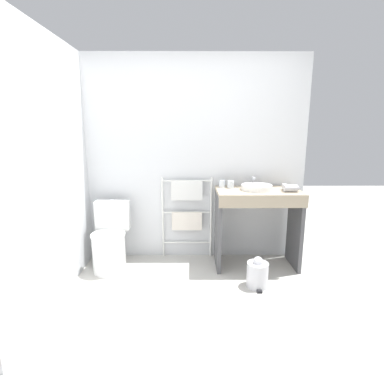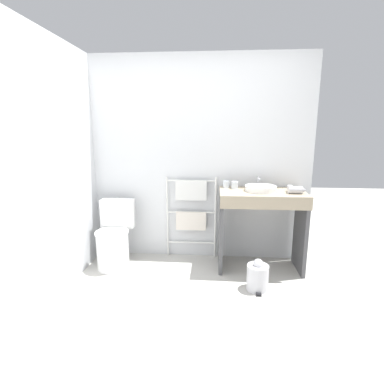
{
  "view_description": "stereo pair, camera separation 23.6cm",
  "coord_description": "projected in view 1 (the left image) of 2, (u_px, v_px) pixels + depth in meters",
  "views": [
    {
      "loc": [
        -0.01,
        -2.01,
        1.58
      ],
      "look_at": [
        0.01,
        0.83,
        0.96
      ],
      "focal_mm": 28.0,
      "sensor_mm": 36.0,
      "label": 1
    },
    {
      "loc": [
        0.23,
        -2.0,
        1.58
      ],
      "look_at": [
        0.01,
        0.83,
        0.96
      ],
      "focal_mm": 28.0,
      "sensor_mm": 36.0,
      "label": 2
    }
  ],
  "objects": [
    {
      "name": "faucet",
      "position": [
        253.0,
        180.0,
        3.48
      ],
      "size": [
        0.02,
        0.1,
        0.12
      ],
      "color": "silver",
      "rests_on": "vanity_counter"
    },
    {
      "name": "ground_plane",
      "position": [
        192.0,
        336.0,
        2.3
      ],
      "size": [
        12.0,
        12.0,
        0.0
      ],
      "primitive_type": "plane",
      "color": "#B2AFA8"
    },
    {
      "name": "toilet",
      "position": [
        110.0,
        242.0,
        3.35
      ],
      "size": [
        0.38,
        0.5,
        0.76
      ],
      "color": "white",
      "rests_on": "ground_plane"
    },
    {
      "name": "bath_mat",
      "position": [
        103.0,
        299.0,
        2.78
      ],
      "size": [
        0.56,
        0.36,
        0.01
      ],
      "primitive_type": "cube",
      "color": "silver",
      "rests_on": "ground_plane"
    },
    {
      "name": "wall_side",
      "position": [
        53.0,
        169.0,
        2.77
      ],
      "size": [
        0.12,
        2.22,
        2.39
      ],
      "primitive_type": "cube",
      "color": "silver",
      "rests_on": "ground_plane"
    },
    {
      "name": "vanity_counter",
      "position": [
        257.0,
        216.0,
        3.35
      ],
      "size": [
        0.92,
        0.53,
        0.9
      ],
      "color": "gray",
      "rests_on": "ground_plane"
    },
    {
      "name": "hair_dryer",
      "position": [
        291.0,
        188.0,
        3.22
      ],
      "size": [
        0.19,
        0.18,
        0.08
      ],
      "color": "#B7B7BC",
      "rests_on": "vanity_counter"
    },
    {
      "name": "sink_basin",
      "position": [
        257.0,
        187.0,
        3.31
      ],
      "size": [
        0.34,
        0.34,
        0.06
      ],
      "color": "white",
      "rests_on": "vanity_counter"
    },
    {
      "name": "cup_near_edge",
      "position": [
        231.0,
        184.0,
        3.4
      ],
      "size": [
        0.07,
        0.07,
        0.08
      ],
      "color": "silver",
      "rests_on": "vanity_counter"
    },
    {
      "name": "cup_near_wall",
      "position": [
        222.0,
        184.0,
        3.45
      ],
      "size": [
        0.07,
        0.07,
        0.08
      ],
      "color": "silver",
      "rests_on": "vanity_counter"
    },
    {
      "name": "towel_radiator",
      "position": [
        187.0,
        208.0,
        3.58
      ],
      "size": [
        0.61,
        0.06,
        0.99
      ],
      "color": "white",
      "rests_on": "ground_plane"
    },
    {
      "name": "wall_back",
      "position": [
        191.0,
        160.0,
        3.57
      ],
      "size": [
        2.69,
        0.12,
        2.39
      ],
      "primitive_type": "cube",
      "color": "silver",
      "rests_on": "ground_plane"
    },
    {
      "name": "trash_bin",
      "position": [
        257.0,
        274.0,
        3.0
      ],
      "size": [
        0.21,
        0.25,
        0.32
      ],
      "color": "silver",
      "rests_on": "ground_plane"
    }
  ]
}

